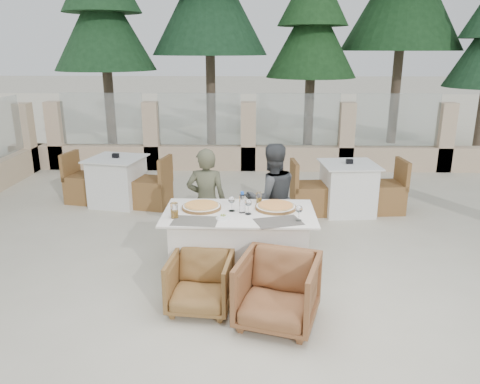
{
  "coord_description": "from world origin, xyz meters",
  "views": [
    {
      "loc": [
        0.1,
        -4.73,
        2.42
      ],
      "look_at": [
        -0.04,
        0.24,
        0.9
      ],
      "focal_mm": 35.0,
      "sensor_mm": 36.0,
      "label": 1
    }
  ],
  "objects_px": {
    "wine_glass_near": "(248,206)",
    "armchair_near_left": "(200,283)",
    "olive_dish": "(223,217)",
    "water_bottle": "(242,202)",
    "dining_table": "(239,246)",
    "diner_right": "(272,198)",
    "diner_left": "(207,202)",
    "armchair_far_left": "(217,230)",
    "bg_table_a": "(118,181)",
    "wine_glass_centre": "(232,203)",
    "armchair_near_right": "(278,291)",
    "pizza_right": "(276,206)",
    "armchair_far_right": "(275,224)",
    "beer_glass_left": "(174,210)",
    "wine_glass_corner": "(299,212)",
    "pizza_left": "(201,206)",
    "beer_glass_right": "(259,198)",
    "bg_table_b": "(348,188)"
  },
  "relations": [
    {
      "from": "pizza_right",
      "to": "armchair_far_right",
      "type": "bearing_deg",
      "value": 87.48
    },
    {
      "from": "armchair_near_left",
      "to": "bg_table_b",
      "type": "relative_size",
      "value": 0.37
    },
    {
      "from": "diner_right",
      "to": "bg_table_a",
      "type": "distance_m",
      "value": 3.0
    },
    {
      "from": "bg_table_a",
      "to": "bg_table_b",
      "type": "relative_size",
      "value": 1.0
    },
    {
      "from": "dining_table",
      "to": "armchair_far_left",
      "type": "bearing_deg",
      "value": 112.53
    },
    {
      "from": "armchair_near_left",
      "to": "diner_left",
      "type": "distance_m",
      "value": 1.37
    },
    {
      "from": "wine_glass_centre",
      "to": "pizza_left",
      "type": "bearing_deg",
      "value": 167.54
    },
    {
      "from": "bg_table_a",
      "to": "dining_table",
      "type": "bearing_deg",
      "value": -39.67
    },
    {
      "from": "pizza_right",
      "to": "beer_glass_right",
      "type": "height_order",
      "value": "beer_glass_right"
    },
    {
      "from": "beer_glass_right",
      "to": "armchair_far_left",
      "type": "xyz_separation_m",
      "value": [
        -0.52,
        0.43,
        -0.56
      ]
    },
    {
      "from": "wine_glass_near",
      "to": "diner_left",
      "type": "relative_size",
      "value": 0.14
    },
    {
      "from": "dining_table",
      "to": "diner_right",
      "type": "height_order",
      "value": "diner_right"
    },
    {
      "from": "diner_left",
      "to": "armchair_near_left",
      "type": "bearing_deg",
      "value": 94.86
    },
    {
      "from": "diner_right",
      "to": "bg_table_b",
      "type": "relative_size",
      "value": 0.83
    },
    {
      "from": "wine_glass_near",
      "to": "olive_dish",
      "type": "bearing_deg",
      "value": -150.51
    },
    {
      "from": "wine_glass_centre",
      "to": "beer_glass_right",
      "type": "relative_size",
      "value": 1.46
    },
    {
      "from": "pizza_right",
      "to": "water_bottle",
      "type": "xyz_separation_m",
      "value": [
        -0.36,
        -0.13,
        0.09
      ]
    },
    {
      "from": "armchair_near_right",
      "to": "pizza_left",
      "type": "bearing_deg",
      "value": 145.14
    },
    {
      "from": "water_bottle",
      "to": "wine_glass_near",
      "type": "xyz_separation_m",
      "value": [
        0.06,
        -0.05,
        -0.02
      ]
    },
    {
      "from": "olive_dish",
      "to": "bg_table_a",
      "type": "relative_size",
      "value": 0.07
    },
    {
      "from": "bg_table_a",
      "to": "bg_table_b",
      "type": "distance_m",
      "value": 3.64
    },
    {
      "from": "wine_glass_near",
      "to": "armchair_near_left",
      "type": "relative_size",
      "value": 0.3
    },
    {
      "from": "armchair_far_right",
      "to": "armchair_near_right",
      "type": "relative_size",
      "value": 0.84
    },
    {
      "from": "pizza_left",
      "to": "dining_table",
      "type": "bearing_deg",
      "value": -13.78
    },
    {
      "from": "armchair_near_left",
      "to": "armchair_near_right",
      "type": "xyz_separation_m",
      "value": [
        0.73,
        -0.23,
        0.05
      ]
    },
    {
      "from": "armchair_far_left",
      "to": "diner_right",
      "type": "bearing_deg",
      "value": -162.39
    },
    {
      "from": "pizza_right",
      "to": "armchair_near_right",
      "type": "height_order",
      "value": "pizza_right"
    },
    {
      "from": "pizza_right",
      "to": "wine_glass_near",
      "type": "height_order",
      "value": "wine_glass_near"
    },
    {
      "from": "wine_glass_near",
      "to": "beer_glass_left",
      "type": "relative_size",
      "value": 1.17
    },
    {
      "from": "armchair_far_right",
      "to": "diner_right",
      "type": "height_order",
      "value": "diner_right"
    },
    {
      "from": "dining_table",
      "to": "beer_glass_right",
      "type": "distance_m",
      "value": 0.58
    },
    {
      "from": "wine_glass_centre",
      "to": "armchair_near_right",
      "type": "xyz_separation_m",
      "value": [
        0.45,
        -0.9,
        -0.54
      ]
    },
    {
      "from": "beer_glass_left",
      "to": "diner_left",
      "type": "bearing_deg",
      "value": 74.28
    },
    {
      "from": "armchair_near_left",
      "to": "bg_table_a",
      "type": "xyz_separation_m",
      "value": [
        -1.68,
        3.17,
        0.11
      ]
    },
    {
      "from": "wine_glass_centre",
      "to": "armchair_near_right",
      "type": "distance_m",
      "value": 1.14
    },
    {
      "from": "olive_dish",
      "to": "bg_table_b",
      "type": "relative_size",
      "value": 0.07
    },
    {
      "from": "pizza_right",
      "to": "armchair_far_right",
      "type": "xyz_separation_m",
      "value": [
        0.04,
        0.84,
        -0.53
      ]
    },
    {
      "from": "olive_dish",
      "to": "armchair_near_right",
      "type": "height_order",
      "value": "olive_dish"
    },
    {
      "from": "bg_table_a",
      "to": "wine_glass_corner",
      "type": "bearing_deg",
      "value": -34.94
    },
    {
      "from": "pizza_right",
      "to": "diner_left",
      "type": "relative_size",
      "value": 0.34
    },
    {
      "from": "dining_table",
      "to": "armchair_far_left",
      "type": "relative_size",
      "value": 2.64
    },
    {
      "from": "armchair_near_left",
      "to": "diner_left",
      "type": "relative_size",
      "value": 0.46
    },
    {
      "from": "water_bottle",
      "to": "diner_right",
      "type": "bearing_deg",
      "value": 66.25
    },
    {
      "from": "water_bottle",
      "to": "wine_glass_centre",
      "type": "distance_m",
      "value": 0.12
    },
    {
      "from": "armchair_near_left",
      "to": "bg_table_b",
      "type": "height_order",
      "value": "bg_table_b"
    },
    {
      "from": "beer_glass_left",
      "to": "armchair_near_left",
      "type": "relative_size",
      "value": 0.26
    },
    {
      "from": "wine_glass_centre",
      "to": "beer_glass_left",
      "type": "xyz_separation_m",
      "value": [
        -0.57,
        -0.22,
        -0.01
      ]
    },
    {
      "from": "water_bottle",
      "to": "olive_dish",
      "type": "xyz_separation_m",
      "value": [
        -0.19,
        -0.19,
        -0.09
      ]
    },
    {
      "from": "dining_table",
      "to": "armchair_near_right",
      "type": "bearing_deg",
      "value": -66.76
    },
    {
      "from": "beer_glass_right",
      "to": "armchair_far_right",
      "type": "height_order",
      "value": "beer_glass_right"
    }
  ]
}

